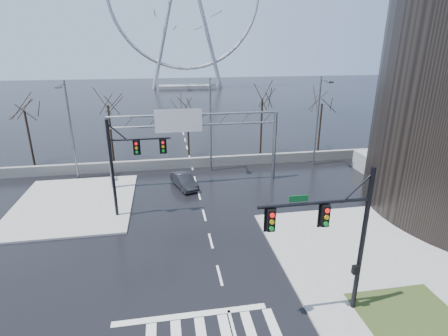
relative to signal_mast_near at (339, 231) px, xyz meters
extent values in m
plane|color=black|center=(-5.14, 4.04, -4.87)|extent=(260.00, 260.00, 0.00)
cube|color=gray|center=(4.86, 6.04, -4.80)|extent=(12.00, 10.00, 0.15)
cube|color=gray|center=(-16.14, 16.04, -4.80)|extent=(10.00, 12.00, 0.15)
cube|color=#2A3616|center=(3.86, -0.96, -4.72)|extent=(5.00, 4.00, 0.02)
cube|color=slate|center=(-5.14, 24.04, -4.32)|extent=(52.00, 0.50, 1.10)
cylinder|color=black|center=(1.36, 0.04, -0.87)|extent=(0.24, 0.24, 8.00)
cylinder|color=black|center=(-1.34, 0.04, 1.53)|extent=(5.40, 0.16, 0.16)
cube|color=black|center=(-0.84, -0.11, 0.93)|extent=(0.35, 0.28, 1.05)
cube|color=black|center=(-3.44, -0.11, 0.93)|extent=(0.35, 0.28, 1.05)
cylinder|color=black|center=(-12.14, 13.04, -0.87)|extent=(0.24, 0.24, 8.00)
cylinder|color=black|center=(-9.84, 13.04, 1.53)|extent=(4.60, 0.16, 0.16)
cube|color=black|center=(-10.14, 12.89, 0.93)|extent=(0.35, 0.28, 1.05)
cube|color=black|center=(-8.14, 12.89, 0.93)|extent=(0.35, 0.28, 1.05)
cylinder|color=slate|center=(-13.14, 19.04, -1.37)|extent=(0.36, 0.36, 7.00)
cylinder|color=slate|center=(2.86, 19.04, -1.37)|extent=(0.36, 0.36, 7.00)
cylinder|color=slate|center=(-5.14, 19.04, 2.13)|extent=(16.00, 0.20, 0.20)
cylinder|color=slate|center=(-5.14, 19.04, 1.13)|extent=(16.00, 0.20, 0.20)
cube|color=#09461B|center=(-6.64, 18.89, 1.63)|extent=(4.20, 0.10, 2.00)
cube|color=silver|center=(-6.64, 18.83, 1.63)|extent=(4.40, 0.02, 2.20)
cylinder|color=slate|center=(-17.14, 22.54, 0.13)|extent=(0.20, 0.20, 10.00)
cylinder|color=slate|center=(-17.14, 21.44, 4.83)|extent=(0.12, 2.20, 0.12)
cube|color=slate|center=(-17.14, 20.44, 4.73)|extent=(0.50, 0.70, 0.18)
cylinder|color=slate|center=(-3.14, 22.54, 0.13)|extent=(0.20, 0.20, 10.00)
cylinder|color=slate|center=(-3.14, 21.44, 4.83)|extent=(0.12, 2.20, 0.12)
cube|color=slate|center=(-3.14, 20.44, 4.73)|extent=(0.50, 0.70, 0.18)
cylinder|color=slate|center=(8.86, 22.54, 0.13)|extent=(0.20, 0.20, 10.00)
cylinder|color=slate|center=(8.86, 21.44, 4.83)|extent=(0.12, 2.20, 0.12)
cube|color=slate|center=(8.86, 20.44, 4.73)|extent=(0.50, 0.70, 0.18)
cylinder|color=black|center=(-23.14, 28.04, -1.72)|extent=(0.24, 0.24, 6.30)
cylinder|color=black|center=(-14.14, 27.54, -1.50)|extent=(0.24, 0.24, 6.75)
cylinder|color=black|center=(-5.14, 28.54, -1.95)|extent=(0.24, 0.24, 5.85)
cylinder|color=black|center=(3.86, 27.54, -1.36)|extent=(0.24, 0.24, 7.02)
cylinder|color=black|center=(11.86, 28.04, -1.81)|extent=(0.24, 0.24, 6.12)
cube|color=gray|center=(-0.14, 99.04, -4.37)|extent=(18.00, 6.00, 1.00)
cylinder|color=#B2B2B7|center=(-7.14, 99.04, 9.13)|extent=(8.28, 1.20, 28.82)
cylinder|color=#B2B2B7|center=(6.86, 99.04, 9.13)|extent=(8.28, 1.20, 28.82)
imported|color=black|center=(-6.38, 18.23, -4.19)|extent=(2.68, 4.40, 1.37)
camera|label=1|loc=(-7.89, -13.53, 8.42)|focal=28.00mm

